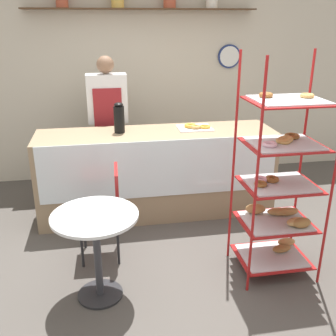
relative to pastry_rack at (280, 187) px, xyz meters
The scene contains 9 objects.
ground_plane 1.18m from the pastry_rack, 169.99° to the left, with size 14.00×14.00×0.00m, color #4C4742.
back_wall 2.77m from the pastry_rack, 108.47° to the left, with size 10.00×0.30×2.70m.
display_counter 1.58m from the pastry_rack, 123.61° to the left, with size 2.62×0.68×0.96m.
pastry_rack is the anchor object (origin of this frame).
person_worker 2.35m from the pastry_rack, 125.45° to the left, with size 0.47×0.23×1.72m.
cafe_table 1.56m from the pastry_rack, behind, with size 0.67×0.67×0.74m.
cafe_chair 1.53m from the pastry_rack, 162.29° to the left, with size 0.39×0.39×0.88m.
coffee_carafe 1.86m from the pastry_rack, 133.19° to the left, with size 0.11×0.11×0.33m.
donut_tray_counter 1.42m from the pastry_rack, 106.85° to the left, with size 0.38×0.31×0.05m.
Camera 1 is at (-0.59, -2.97, 2.13)m, focal length 42.00 mm.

